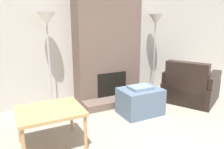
% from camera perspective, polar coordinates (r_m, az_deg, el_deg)
% --- Properties ---
extents(wall_back, '(7.94, 0.06, 2.60)m').
position_cam_1_polar(wall_back, '(4.58, -2.69, 10.19)').
color(wall_back, '#BCB7AD').
rests_on(wall_back, ground_plane).
extents(fireplace, '(1.31, 0.79, 2.60)m').
position_cam_1_polar(fireplace, '(4.35, -1.22, 9.31)').
color(fireplace, brown).
rests_on(fireplace, ground_plane).
extents(ottoman, '(0.71, 0.53, 0.51)m').
position_cam_1_polar(ottoman, '(3.86, 7.36, -6.84)').
color(ottoman, slate).
rests_on(ottoman, ground_plane).
extents(armchair, '(1.31, 1.29, 0.85)m').
position_cam_1_polar(armchair, '(4.69, 19.71, -3.38)').
color(armchair, black).
rests_on(armchair, ground_plane).
extents(side_table, '(0.80, 0.67, 0.52)m').
position_cam_1_polar(side_table, '(2.90, -15.87, -9.80)').
color(side_table, tan).
rests_on(side_table, ground_plane).
extents(floor_lamp_left, '(0.30, 0.30, 1.74)m').
position_cam_1_polar(floor_lamp_left, '(3.91, -16.67, 12.18)').
color(floor_lamp_left, '#ADADB2').
rests_on(floor_lamp_left, ground_plane).
extents(floor_lamp_right, '(0.30, 0.30, 1.73)m').
position_cam_1_polar(floor_lamp_right, '(4.88, 11.31, 12.67)').
color(floor_lamp_right, '#ADADB2').
rests_on(floor_lamp_right, ground_plane).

